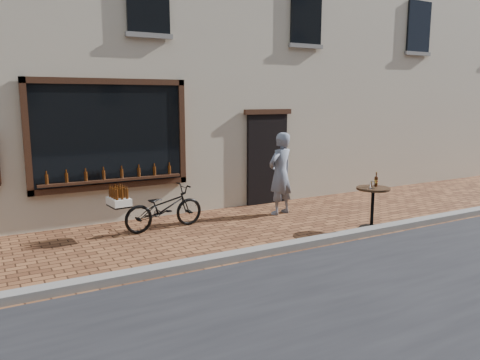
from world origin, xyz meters
TOP-DOWN VIEW (x-y plane):
  - ground at (0.00, 0.00)m, footprint 90.00×90.00m
  - kerb at (0.00, 0.20)m, footprint 90.00×0.25m
  - shop_building at (0.00, 6.50)m, footprint 28.00×6.20m
  - cargo_bicycle at (-1.18, 2.46)m, footprint 1.96×0.75m
  - bistro_table at (2.48, 0.46)m, footprint 0.66×0.66m
  - pedestrian at (1.58, 2.39)m, footprint 0.76×0.60m

SIDE VIEW (x-z plane):
  - ground at x=0.00m, z-range 0.00..0.00m
  - kerb at x=0.00m, z-range 0.00..0.12m
  - cargo_bicycle at x=-1.18m, z-range -0.02..0.91m
  - bistro_table at x=2.48m, z-range 0.04..1.17m
  - pedestrian at x=1.58m, z-range 0.00..1.84m
  - shop_building at x=0.00m, z-range 0.00..10.00m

